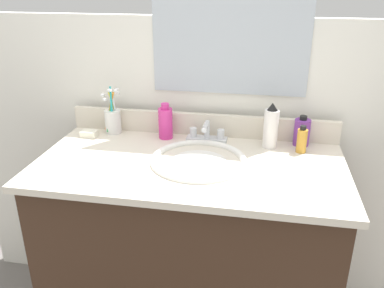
# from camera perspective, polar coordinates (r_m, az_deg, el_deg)

# --- Properties ---
(vanity_cabinet) EXTENTS (1.04, 0.51, 0.81)m
(vanity_cabinet) POSITION_cam_1_polar(r_m,az_deg,el_deg) (1.65, -0.33, -16.24)
(vanity_cabinet) COLOR #382316
(vanity_cabinet) RESTS_ON ground_plane
(countertop) EXTENTS (1.08, 0.56, 0.02)m
(countertop) POSITION_cam_1_polar(r_m,az_deg,el_deg) (1.42, -0.36, -3.03)
(countertop) COLOR beige
(countertop) RESTS_ON vanity_cabinet
(backsplash) EXTENTS (1.08, 0.02, 0.09)m
(backsplash) POSITION_cam_1_polar(r_m,az_deg,el_deg) (1.64, 1.35, 2.80)
(backsplash) COLOR beige
(backsplash) RESTS_ON countertop
(back_wall) EXTENTS (2.18, 0.04, 1.30)m
(back_wall) POSITION_cam_1_polar(r_m,az_deg,el_deg) (1.79, 1.60, -3.55)
(back_wall) COLOR white
(back_wall) RESTS_ON ground_plane
(mirror_panel) EXTENTS (0.60, 0.01, 0.56)m
(mirror_panel) POSITION_cam_1_polar(r_m,az_deg,el_deg) (1.57, 5.50, 17.03)
(mirror_panel) COLOR #B2BCC6
(sink_basin) EXTENTS (0.34, 0.34, 0.11)m
(sink_basin) POSITION_cam_1_polar(r_m,az_deg,el_deg) (1.43, 0.92, -3.57)
(sink_basin) COLOR white
(sink_basin) RESTS_ON countertop
(faucet) EXTENTS (0.16, 0.10, 0.08)m
(faucet) POSITION_cam_1_polar(r_m,az_deg,el_deg) (1.58, 2.09, 1.40)
(faucet) COLOR silver
(faucet) RESTS_ON countertop
(bottle_soap_pink) EXTENTS (0.06, 0.06, 0.14)m
(bottle_soap_pink) POSITION_cam_1_polar(r_m,az_deg,el_deg) (1.60, -3.76, 3.05)
(bottle_soap_pink) COLOR #D8338C
(bottle_soap_pink) RESTS_ON countertop
(bottle_lotion_white) EXTENTS (0.05, 0.05, 0.18)m
(bottle_lotion_white) POSITION_cam_1_polar(r_m,az_deg,el_deg) (1.54, 11.08, 2.38)
(bottle_lotion_white) COLOR white
(bottle_lotion_white) RESTS_ON countertop
(bottle_oil_amber) EXTENTS (0.04, 0.04, 0.10)m
(bottle_oil_amber) POSITION_cam_1_polar(r_m,az_deg,el_deg) (1.53, 15.25, 0.53)
(bottle_oil_amber) COLOR gold
(bottle_oil_amber) RESTS_ON countertop
(bottle_cream_purple) EXTENTS (0.06, 0.06, 0.12)m
(bottle_cream_purple) POSITION_cam_1_polar(r_m,az_deg,el_deg) (1.59, 15.25, 1.65)
(bottle_cream_purple) COLOR #7A3899
(bottle_cream_purple) RESTS_ON countertop
(cup_white_ceramic) EXTENTS (0.07, 0.07, 0.20)m
(cup_white_ceramic) POSITION_cam_1_polar(r_m,az_deg,el_deg) (1.69, -11.10, 3.42)
(cup_white_ceramic) COLOR white
(cup_white_ceramic) RESTS_ON countertop
(soap_bar) EXTENTS (0.06, 0.04, 0.02)m
(soap_bar) POSITION_cam_1_polar(r_m,az_deg,el_deg) (1.69, -14.31, 1.43)
(soap_bar) COLOR white
(soap_bar) RESTS_ON countertop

